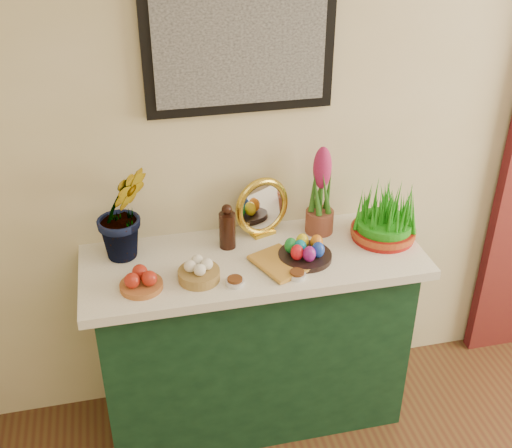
# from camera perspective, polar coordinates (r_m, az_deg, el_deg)

# --- Properties ---
(sideboard) EXTENTS (1.30, 0.45, 0.85)m
(sideboard) POSITION_cam_1_polar(r_m,az_deg,el_deg) (2.91, -0.22, -10.50)
(sideboard) COLOR #163E23
(sideboard) RESTS_ON ground
(tablecloth) EXTENTS (1.40, 0.55, 0.04)m
(tablecloth) POSITION_cam_1_polar(r_m,az_deg,el_deg) (2.64, -0.24, -3.20)
(tablecloth) COLOR white
(tablecloth) RESTS_ON sideboard
(hyacinth_green) EXTENTS (0.31, 0.28, 0.53)m
(hyacinth_green) POSITION_cam_1_polar(r_m,az_deg,el_deg) (2.56, -11.87, 2.27)
(hyacinth_green) COLOR #2D6B1D
(hyacinth_green) RESTS_ON tablecloth
(apple_bowl) EXTENTS (0.18, 0.18, 0.08)m
(apple_bowl) POSITION_cam_1_polar(r_m,az_deg,el_deg) (2.47, -10.20, -4.98)
(apple_bowl) COLOR #A45B2B
(apple_bowl) RESTS_ON tablecloth
(garlic_basket) EXTENTS (0.18, 0.18, 0.09)m
(garlic_basket) POSITION_cam_1_polar(r_m,az_deg,el_deg) (2.48, -5.11, -4.23)
(garlic_basket) COLOR olive
(garlic_basket) RESTS_ON tablecloth
(vinegar_cruet) EXTENTS (0.07, 0.07, 0.20)m
(vinegar_cruet) POSITION_cam_1_polar(r_m,az_deg,el_deg) (2.65, -2.57, -0.39)
(vinegar_cruet) COLOR black
(vinegar_cruet) RESTS_ON tablecloth
(mirror) EXTENTS (0.26, 0.14, 0.26)m
(mirror) POSITION_cam_1_polar(r_m,az_deg,el_deg) (2.72, 0.56, 1.47)
(mirror) COLOR gold
(mirror) RESTS_ON tablecloth
(book) EXTENTS (0.22, 0.26, 0.03)m
(book) POSITION_cam_1_polar(r_m,az_deg,el_deg) (2.52, 0.60, -4.09)
(book) COLOR #C08830
(book) RESTS_ON tablecloth
(spice_dish_left) EXTENTS (0.07, 0.07, 0.03)m
(spice_dish_left) POSITION_cam_1_polar(r_m,az_deg,el_deg) (2.46, -1.88, -5.13)
(spice_dish_left) COLOR silver
(spice_dish_left) RESTS_ON tablecloth
(spice_dish_right) EXTENTS (0.07, 0.07, 0.03)m
(spice_dish_right) POSITION_cam_1_polar(r_m,az_deg,el_deg) (2.50, 3.67, -4.51)
(spice_dish_right) COLOR silver
(spice_dish_right) RESTS_ON tablecloth
(egg_plate) EXTENTS (0.25, 0.25, 0.09)m
(egg_plate) POSITION_cam_1_polar(r_m,az_deg,el_deg) (2.60, 4.37, -2.44)
(egg_plate) COLOR black
(egg_plate) RESTS_ON tablecloth
(hyacinth_pink) EXTENTS (0.12, 0.12, 0.40)m
(hyacinth_pink) POSITION_cam_1_polar(r_m,az_deg,el_deg) (2.72, 5.78, 2.60)
(hyacinth_pink) COLOR brown
(hyacinth_pink) RESTS_ON tablecloth
(wheatgrass_sabzeh) EXTENTS (0.28, 0.28, 0.22)m
(wheatgrass_sabzeh) POSITION_cam_1_polar(r_m,az_deg,el_deg) (2.76, 11.36, 0.56)
(wheatgrass_sabzeh) COLOR maroon
(wheatgrass_sabzeh) RESTS_ON tablecloth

